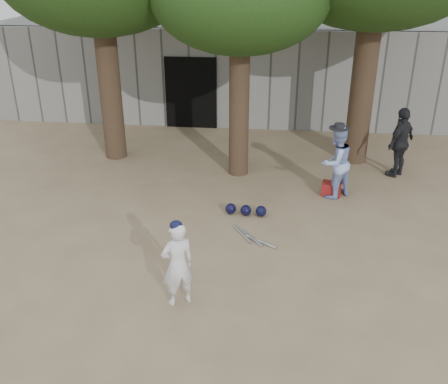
# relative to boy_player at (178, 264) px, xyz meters

# --- Properties ---
(ground) EXTENTS (70.00, 70.00, 0.00)m
(ground) POSITION_rel_boy_player_xyz_m (-0.14, 1.12, -0.70)
(ground) COLOR #937C5E
(ground) RESTS_ON ground
(boy_player) EXTENTS (0.61, 0.55, 1.41)m
(boy_player) POSITION_rel_boy_player_xyz_m (0.00, 0.00, 0.00)
(boy_player) COLOR white
(boy_player) RESTS_ON ground
(spectator_blue) EXTENTS (1.01, 0.98, 1.64)m
(spectator_blue) POSITION_rel_boy_player_xyz_m (2.71, 4.20, 0.11)
(spectator_blue) COLOR #9BB4F0
(spectator_blue) RESTS_ON ground
(spectator_dark) EXTENTS (0.98, 1.04, 1.72)m
(spectator_dark) POSITION_rel_boy_player_xyz_m (4.37, 5.61, 0.16)
(spectator_dark) COLOR black
(spectator_dark) RESTS_ON ground
(red_bag) EXTENTS (0.47, 0.39, 0.30)m
(red_bag) POSITION_rel_boy_player_xyz_m (2.67, 4.27, -0.55)
(red_bag) COLOR maroon
(red_bag) RESTS_ON ground
(back_building) EXTENTS (16.00, 5.24, 3.00)m
(back_building) POSITION_rel_boy_player_xyz_m (-0.14, 11.45, 0.80)
(back_building) COLOR gray
(back_building) RESTS_ON ground
(helmet_row) EXTENTS (0.87, 0.28, 0.23)m
(helmet_row) POSITION_rel_boy_player_xyz_m (0.82, 3.06, -0.59)
(helmet_row) COLOR black
(helmet_row) RESTS_ON ground
(bat_pile) EXTENTS (0.88, 0.79, 0.06)m
(bat_pile) POSITION_rel_boy_player_xyz_m (1.00, 2.07, -0.68)
(bat_pile) COLOR #B5B6BC
(bat_pile) RESTS_ON ground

